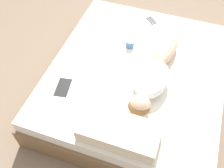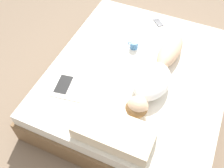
# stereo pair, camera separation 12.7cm
# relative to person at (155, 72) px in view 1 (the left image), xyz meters

# --- Properties ---
(ground_plane) EXTENTS (12.00, 12.00, 0.00)m
(ground_plane) POSITION_rel_person_xyz_m (0.19, -0.08, -0.53)
(ground_plane) COLOR #7A6651
(bed) EXTENTS (1.85, 2.09, 0.43)m
(bed) POSITION_rel_person_xyz_m (0.19, -0.08, -0.32)
(bed) COLOR brown
(bed) RESTS_ON ground_plane
(person) EXTENTS (0.37, 1.24, 0.21)m
(person) POSITION_rel_person_xyz_m (0.00, 0.00, 0.00)
(person) COLOR #DBB28E
(person) RESTS_ON bed
(open_magazine) EXTENTS (0.45, 0.39, 0.01)m
(open_magazine) POSITION_rel_person_xyz_m (0.73, 0.40, -0.09)
(open_magazine) COLOR silver
(open_magazine) RESTS_ON bed
(coffee_mug) EXTENTS (0.12, 0.09, 0.09)m
(coffee_mug) POSITION_rel_person_xyz_m (0.37, -0.37, -0.05)
(coffee_mug) COLOR teal
(coffee_mug) RESTS_ON bed
(cell_phone) EXTENTS (0.16, 0.16, 0.01)m
(cell_phone) POSITION_rel_person_xyz_m (0.25, -0.91, -0.09)
(cell_phone) COLOR black
(cell_phone) RESTS_ON bed
(pillow) EXTENTS (0.69, 0.32, 0.15)m
(pillow) POSITION_rel_person_xyz_m (0.13, 0.74, -0.02)
(pillow) COLOR beige
(pillow) RESTS_ON bed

